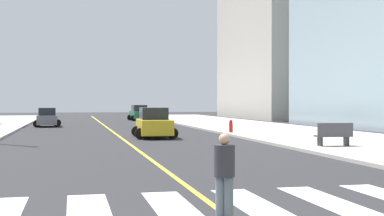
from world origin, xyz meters
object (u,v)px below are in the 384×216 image
object	(u,v)px
pedestrian_crossing	(224,172)
fire_hydrant	(231,126)
car_green_third	(139,113)
car_yellow_second	(154,124)
park_bench	(334,135)
car_gray_nearest	(47,118)

from	to	relation	value
pedestrian_crossing	fire_hydrant	size ratio (longest dim) A/B	1.88
pedestrian_crossing	car_green_third	bearing A→B (deg)	-62.08
car_green_third	pedestrian_crossing	xyz separation A→B (m)	(-5.09, -55.18, 0.04)
car_yellow_second	park_bench	size ratio (longest dim) A/B	2.37
car_gray_nearest	fire_hydrant	xyz separation A→B (m)	(13.03, -14.88, -0.23)
car_green_third	car_gray_nearest	bearing A→B (deg)	51.79
car_gray_nearest	pedestrian_crossing	distance (m)	41.24
car_yellow_second	park_bench	world-z (taller)	car_yellow_second
car_gray_nearest	park_bench	bearing A→B (deg)	-62.34
park_bench	car_green_third	bearing A→B (deg)	9.45
car_yellow_second	car_green_third	bearing A→B (deg)	-93.48
fire_hydrant	car_green_third	bearing A→B (deg)	95.56
car_gray_nearest	car_green_third	bearing A→B (deg)	53.82
park_bench	fire_hydrant	world-z (taller)	park_bench
car_yellow_second	pedestrian_crossing	xyz separation A→B (m)	(-2.17, -23.85, 0.03)
car_yellow_second	park_bench	distance (m)	12.38
car_yellow_second	park_bench	xyz separation A→B (m)	(7.29, -10.01, -0.21)
car_gray_nearest	park_bench	distance (m)	30.75
car_green_third	park_bench	size ratio (longest dim) A/B	2.35
car_green_third	pedestrian_crossing	distance (m)	55.41
car_yellow_second	car_gray_nearest	bearing A→B (deg)	-65.08
car_gray_nearest	fire_hydrant	distance (m)	19.78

